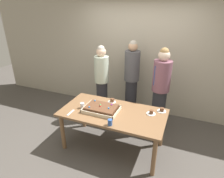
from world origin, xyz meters
TOP-DOWN VIEW (x-y plane):
  - ground_plane at (0.00, 0.00)m, footprint 12.00×12.00m
  - interior_back_panel at (0.00, 1.60)m, footprint 8.00×0.12m
  - party_table at (0.00, 0.00)m, footprint 1.77×0.90m
  - sheet_cake at (-0.20, -0.04)m, footprint 0.59×0.41m
  - plated_slice_near_left at (-0.15, 0.32)m, footprint 0.15×0.15m
  - plated_slice_near_right at (0.77, 0.32)m, footprint 0.15×0.15m
  - plated_slice_far_left at (0.62, 0.17)m, footprint 0.15×0.15m
  - drink_cup_nearest at (-0.54, -0.08)m, footprint 0.07×0.07m
  - drink_cup_middle at (0.11, -0.38)m, footprint 0.07×0.07m
  - cake_server_utensil at (-0.65, -0.30)m, footprint 0.03×0.20m
  - person_serving_front at (-0.03, 1.16)m, footprint 0.32×0.32m
  - person_green_shirt_behind at (0.64, 0.88)m, footprint 0.34×0.34m
  - person_striped_tie_right at (-0.60, 0.84)m, footprint 0.30×0.30m

SIDE VIEW (x-z plane):
  - ground_plane at x=0.00m, z-range 0.00..0.00m
  - party_table at x=0.00m, z-range 0.28..1.02m
  - cake_server_utensil at x=-0.65m, z-range 0.74..0.75m
  - plated_slice_far_left at x=0.62m, z-range 0.73..0.80m
  - plated_slice_near_right at x=0.77m, z-range 0.73..0.80m
  - plated_slice_near_left at x=-0.15m, z-range 0.73..0.80m
  - sheet_cake at x=-0.20m, z-range 0.73..0.84m
  - drink_cup_nearest at x=-0.54m, z-range 0.74..0.84m
  - drink_cup_middle at x=0.11m, z-range 0.74..0.84m
  - person_striped_tie_right at x=-0.60m, z-range 0.04..1.71m
  - person_green_shirt_behind at x=0.64m, z-range 0.04..1.75m
  - person_serving_front at x=-0.03m, z-range 0.04..1.79m
  - interior_back_panel at x=0.00m, z-range 0.00..3.00m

